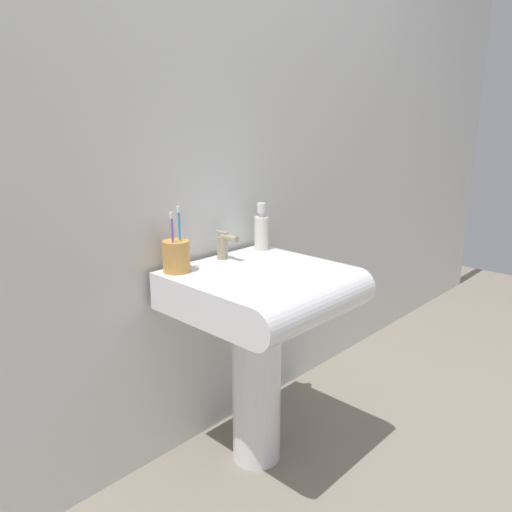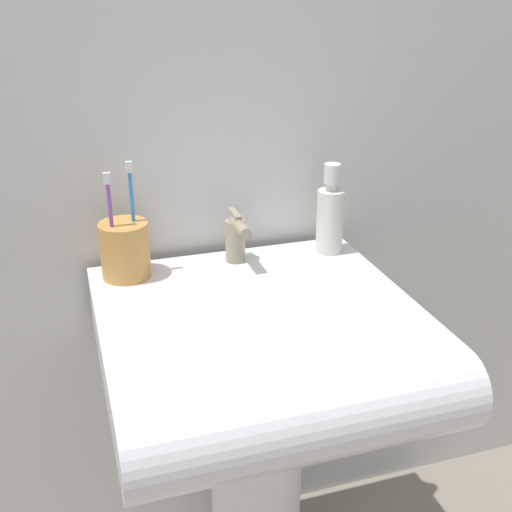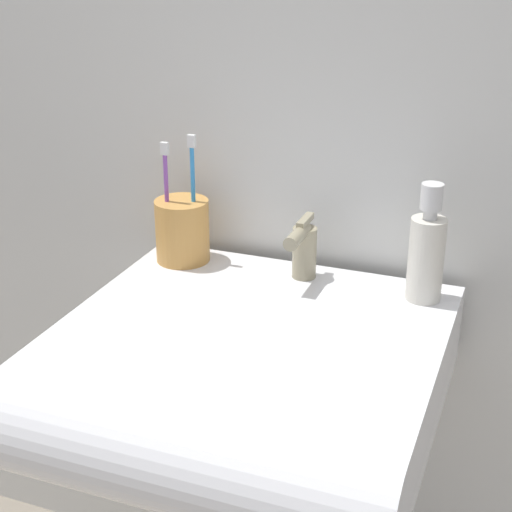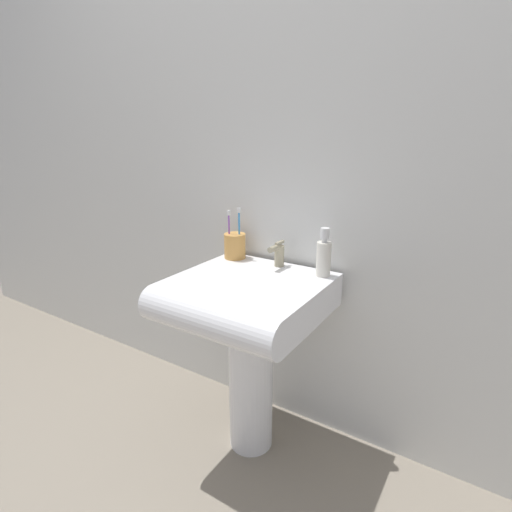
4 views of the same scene
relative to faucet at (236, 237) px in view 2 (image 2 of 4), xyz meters
The scene contains 5 objects.
sink_pedestal 0.51m from the faucet, 95.32° to the right, with size 0.17×0.17×0.59m, color white.
sink_basin 0.25m from the faucet, 94.15° to the right, with size 0.52×0.53×0.13m.
faucet is the anchor object (origin of this frame).
toothbrush_cup 0.21m from the faucet, behind, with size 0.09×0.09×0.21m.
soap_bottle 0.19m from the faucet, ahead, with size 0.05×0.05×0.18m.
Camera 2 is at (-0.29, -0.91, 1.23)m, focal length 45.00 mm.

